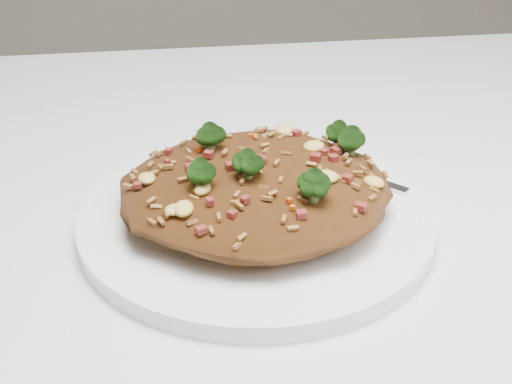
# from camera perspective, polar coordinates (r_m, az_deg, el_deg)

# --- Properties ---
(dining_table) EXTENTS (1.20, 0.80, 0.75)m
(dining_table) POSITION_cam_1_polar(r_m,az_deg,el_deg) (0.59, -0.64, -9.62)
(dining_table) COLOR silver
(dining_table) RESTS_ON ground
(plate) EXTENTS (0.26, 0.26, 0.01)m
(plate) POSITION_cam_1_polar(r_m,az_deg,el_deg) (0.53, 0.00, -2.07)
(plate) COLOR white
(plate) RESTS_ON dining_table
(fried_rice) EXTENTS (0.19, 0.18, 0.06)m
(fried_rice) POSITION_cam_1_polar(r_m,az_deg,el_deg) (0.51, 0.06, 1.03)
(fried_rice) COLOR brown
(fried_rice) RESTS_ON plate
(fork) EXTENTS (0.13, 0.12, 0.00)m
(fork) POSITION_cam_1_polar(r_m,az_deg,el_deg) (0.58, 5.56, 2.16)
(fork) COLOR silver
(fork) RESTS_ON plate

